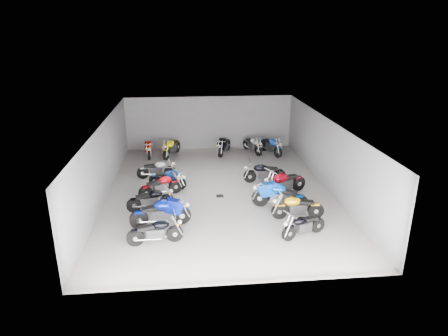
# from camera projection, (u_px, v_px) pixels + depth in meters

# --- Properties ---
(ground) EXTENTS (14.00, 14.00, 0.00)m
(ground) POSITION_uv_depth(u_px,v_px,m) (219.00, 192.00, 18.23)
(ground) COLOR gray
(ground) RESTS_ON ground
(wall_back) EXTENTS (10.00, 0.10, 3.20)m
(wall_back) POSITION_uv_depth(u_px,v_px,m) (209.00, 123.00, 24.26)
(wall_back) COLOR slate
(wall_back) RESTS_ON ground
(wall_left) EXTENTS (0.10, 14.00, 3.20)m
(wall_left) POSITION_uv_depth(u_px,v_px,m) (104.00, 162.00, 17.24)
(wall_left) COLOR slate
(wall_left) RESTS_ON ground
(wall_right) EXTENTS (0.10, 14.00, 3.20)m
(wall_right) POSITION_uv_depth(u_px,v_px,m) (328.00, 155.00, 18.15)
(wall_right) COLOR slate
(wall_right) RESTS_ON ground
(ceiling) EXTENTS (10.00, 14.00, 0.04)m
(ceiling) POSITION_uv_depth(u_px,v_px,m) (219.00, 123.00, 17.15)
(ceiling) COLOR black
(ceiling) RESTS_ON wall_back
(drain_grate) EXTENTS (0.32, 0.32, 0.01)m
(drain_grate) POSITION_uv_depth(u_px,v_px,m) (220.00, 196.00, 17.76)
(drain_grate) COLOR black
(drain_grate) RESTS_ON ground
(motorcycle_left_a) EXTENTS (1.95, 0.46, 0.86)m
(motorcycle_left_a) POSITION_uv_depth(u_px,v_px,m) (156.00, 231.00, 13.72)
(motorcycle_left_a) COLOR black
(motorcycle_left_a) RESTS_ON ground
(motorcycle_left_b) EXTENTS (2.30, 0.55, 1.01)m
(motorcycle_left_b) POSITION_uv_depth(u_px,v_px,m) (161.00, 213.00, 14.91)
(motorcycle_left_b) COLOR black
(motorcycle_left_b) RESTS_ON ground
(motorcycle_left_c) EXTENTS (1.94, 0.57, 0.86)m
(motorcycle_left_c) POSITION_uv_depth(u_px,v_px,m) (151.00, 199.00, 16.27)
(motorcycle_left_c) COLOR black
(motorcycle_left_c) RESTS_ON ground
(motorcycle_left_d) EXTENTS (1.90, 0.96, 0.89)m
(motorcycle_left_d) POSITION_uv_depth(u_px,v_px,m) (161.00, 186.00, 17.61)
(motorcycle_left_d) COLOR black
(motorcycle_left_d) RESTS_ON ground
(motorcycle_left_e) EXTENTS (1.77, 0.83, 0.82)m
(motorcycle_left_e) POSITION_uv_depth(u_px,v_px,m) (168.00, 179.00, 18.52)
(motorcycle_left_e) COLOR black
(motorcycle_left_e) RESTS_ON ground
(motorcycle_left_f) EXTENTS (1.93, 0.39, 0.85)m
(motorcycle_left_f) POSITION_uv_depth(u_px,v_px,m) (157.00, 169.00, 19.73)
(motorcycle_left_f) COLOR black
(motorcycle_left_f) RESTS_ON ground
(motorcycle_right_a) EXTENTS (1.76, 0.85, 0.82)m
(motorcycle_right_a) POSITION_uv_depth(u_px,v_px,m) (303.00, 225.00, 14.19)
(motorcycle_right_a) COLOR black
(motorcycle_right_a) RESTS_ON ground
(motorcycle_right_b) EXTENTS (2.08, 0.43, 0.91)m
(motorcycle_right_b) POSITION_uv_depth(u_px,v_px,m) (297.00, 207.00, 15.52)
(motorcycle_right_b) COLOR black
(motorcycle_right_b) RESTS_ON ground
(motorcycle_right_c) EXTENTS (2.22, 1.12, 1.04)m
(motorcycle_right_c) POSITION_uv_depth(u_px,v_px,m) (279.00, 196.00, 16.36)
(motorcycle_right_c) COLOR black
(motorcycle_right_c) RESTS_ON ground
(motorcycle_right_d) EXTENTS (2.14, 1.09, 1.00)m
(motorcycle_right_d) POSITION_uv_depth(u_px,v_px,m) (284.00, 183.00, 17.79)
(motorcycle_right_d) COLOR black
(motorcycle_right_d) RESTS_ON ground
(motorcycle_right_e) EXTENTS (2.06, 0.41, 0.91)m
(motorcycle_right_e) POSITION_uv_depth(u_px,v_px,m) (264.00, 172.00, 19.19)
(motorcycle_right_e) COLOR black
(motorcycle_right_e) RESTS_ON ground
(motorcycle_back_a) EXTENTS (0.50, 2.03, 0.89)m
(motorcycle_back_a) POSITION_uv_depth(u_px,v_px,m) (148.00, 148.00, 23.05)
(motorcycle_back_a) COLOR black
(motorcycle_back_a) RESTS_ON ground
(motorcycle_back_b) EXTENTS (0.94, 2.18, 1.00)m
(motorcycle_back_b) POSITION_uv_depth(u_px,v_px,m) (171.00, 147.00, 23.04)
(motorcycle_back_b) COLOR black
(motorcycle_back_b) RESTS_ON ground
(motorcycle_back_d) EXTENTS (0.94, 2.03, 0.94)m
(motorcycle_back_d) POSITION_uv_depth(u_px,v_px,m) (224.00, 146.00, 23.49)
(motorcycle_back_d) COLOR black
(motorcycle_back_d) RESTS_ON ground
(motorcycle_back_e) EXTENTS (0.86, 2.02, 0.92)m
(motorcycle_back_e) POSITION_uv_depth(u_px,v_px,m) (253.00, 145.00, 23.72)
(motorcycle_back_e) COLOR black
(motorcycle_back_e) RESTS_ON ground
(motorcycle_back_f) EXTENTS (0.94, 2.13, 0.98)m
(motorcycle_back_f) POSITION_uv_depth(u_px,v_px,m) (271.00, 146.00, 23.40)
(motorcycle_back_f) COLOR black
(motorcycle_back_f) RESTS_ON ground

